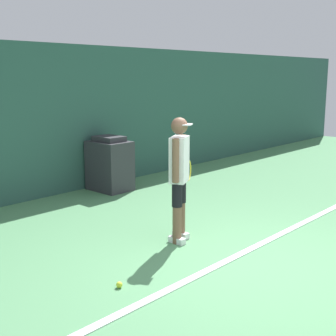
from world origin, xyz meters
TOP-DOWN VIEW (x-y plane):
  - ground_plane at (0.00, 0.00)m, footprint 24.00×24.00m
  - back_wall at (0.00, 4.55)m, footprint 24.00×0.10m
  - court_baseline at (0.00, 0.28)m, footprint 21.60×0.10m
  - tennis_player at (0.08, 1.19)m, footprint 0.87×0.53m
  - tennis_ball at (-1.44, 0.71)m, footprint 0.07×0.07m
  - covered_chair at (1.32, 4.05)m, footprint 0.61×0.79m

SIDE VIEW (x-z plane):
  - ground_plane at x=0.00m, z-range 0.00..0.00m
  - court_baseline at x=0.00m, z-range 0.00..0.01m
  - tennis_ball at x=-1.44m, z-range 0.00..0.07m
  - covered_chair at x=1.32m, z-range -0.02..1.03m
  - tennis_player at x=0.08m, z-range 0.09..1.77m
  - back_wall at x=0.00m, z-range 0.00..2.77m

